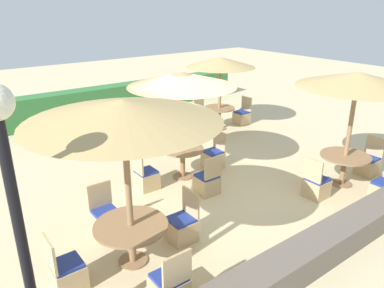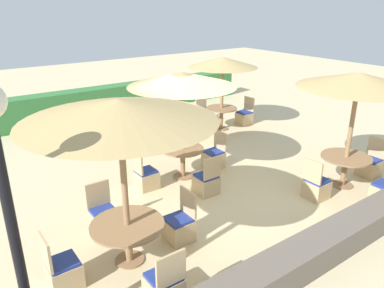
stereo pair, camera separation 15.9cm
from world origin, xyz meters
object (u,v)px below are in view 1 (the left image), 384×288
Objects in this scene: round_table_back_right at (219,112)px; patio_chair_back_right_west at (198,127)px; patio_chair_center_south at (207,182)px; patio_chair_front_left_south at (170,287)px; patio_chair_front_right_east at (368,164)px; lamp_post at (9,179)px; parasol_front_right at (358,80)px; round_table_center at (183,155)px; parasol_back_right at (220,62)px; round_table_front_left at (131,232)px; patio_chair_center_west at (146,178)px; patio_chair_center_east at (214,157)px; patio_chair_front_right_west at (316,186)px; parasol_center at (182,80)px; patio_chair_front_left_north at (106,219)px; round_table_front_right at (345,161)px; patio_chair_front_left_west at (67,273)px; patio_chair_front_left_east at (182,227)px; patio_chair_back_right_east at (242,116)px; patio_chair_back_right_north at (202,114)px; parasol_front_left at (123,111)px.

round_table_back_right is 0.98m from patio_chair_back_right_west.
patio_chair_front_left_south is at bearing -138.25° from patio_chair_center_south.
round_table_back_right is (-0.65, 4.87, 0.31)m from patio_chair_front_right_east.
lamp_post reaches higher than parasol_front_right.
round_table_center is 1.09× the size of patio_chair_center_south.
parasol_front_right is at bearing -94.28° from parasol_back_right.
patio_chair_front_right_east reaches higher than round_table_front_left.
patio_chair_center_east is at bearing 90.06° from patio_chair_center_west.
patio_chair_center_west is 1.00× the size of patio_chair_front_right_west.
parasol_center is 2.34m from patio_chair_center_east.
lamp_post is at bearing 47.53° from patio_chair_front_left_north.
patio_chair_center_south is at bearing 44.17° from patio_chair_center_west.
round_table_front_left is 0.47× the size of parasol_center.
patio_chair_center_east reaches higher than round_table_back_right.
round_table_center is 0.38× the size of parasol_front_right.
lamp_post is at bearing -145.22° from round_table_center.
patio_chair_front_left_north is at bearing 163.86° from round_table_front_right.
patio_chair_front_left_west and patio_chair_center_east have the same top height.
round_table_front_left is at bearing -47.33° from patio_chair_back_right_west.
patio_chair_center_south is at bearing 150.91° from parasol_front_right.
patio_chair_front_left_south is at bearing 137.89° from patio_chair_front_left_east.
patio_chair_front_right_east is at bearing 175.67° from patio_chair_back_right_east.
patio_chair_front_left_east is 1.51m from patio_chair_front_left_south.
parasol_back_right is (5.60, 3.31, 1.95)m from patio_chair_front_left_north.
round_table_front_left is 7.92m from patio_chair_back_right_east.
patio_chair_back_right_west is at bearing 45.61° from parasol_center.
patio_chair_center_east is at bearing -163.45° from patio_chair_front_right_west.
patio_chair_center_east is 2.67m from patio_chair_front_right_west.
patio_chair_front_left_east and patio_chair_center_east have the same top height.
patio_chair_back_right_east is (4.17, 3.22, 0.00)m from patio_chair_center_south.
round_table_center is 3.75m from round_table_front_right.
parasol_front_right reaches higher than patio_chair_back_right_north.
parasol_center is at bearing 45.89° from patio_chair_back_right_north.
parasol_center is at bearing 39.87° from parasol_front_left.
round_table_front_right is (3.77, -2.56, 0.32)m from patio_chair_center_west.
patio_chair_front_right_west is at bearing 160.36° from patio_chair_front_left_north.
patio_chair_back_right_west is (2.23, 3.23, 0.00)m from patio_chair_center_south.
patio_chair_center_south and patio_chair_center_east have the same top height.
patio_chair_center_east is 0.39× the size of parasol_back_right.
patio_chair_back_right_west is (6.40, 5.16, -2.09)m from lamp_post.
round_table_back_right is at bearing 0.00° from parasol_back_right.
patio_chair_center_west is at bearing 128.94° from patio_chair_front_left_west.
parasol_center reaches higher than patio_chair_front_left_east.
parasol_center is 2.75× the size of patio_chair_back_right_east.
parasol_center is 2.75× the size of patio_chair_back_right_west.
patio_chair_front_left_east reaches higher than round_table_front_left.
round_table_front_right is 4.83m from patio_chair_back_right_west.
round_table_front_left is 5.28m from round_table_front_right.
patio_chair_front_left_west and patio_chair_center_south have the same top height.
parasol_front_left is at bearing -47.33° from patio_chair_back_right_west.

